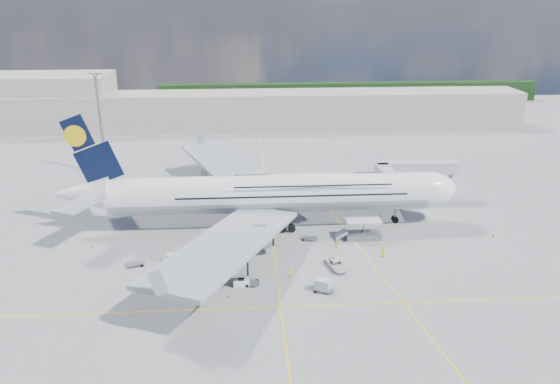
{
  "coord_description": "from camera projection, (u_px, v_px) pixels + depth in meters",
  "views": [
    {
      "loc": [
        -4.75,
        -89.24,
        43.23
      ],
      "look_at": [
        1.73,
        8.0,
        7.77
      ],
      "focal_mm": 35.0,
      "sensor_mm": 36.0,
      "label": 1
    }
  ],
  "objects": [
    {
      "name": "crew_wing",
      "position": [
        223.0,
        277.0,
        86.83
      ],
      "size": [
        0.63,
        1.09,
        1.75
      ],
      "primitive_type": "imported",
      "rotation": [
        0.0,
        0.0,
        1.37
      ],
      "color": "#CBDC17",
      "rests_on": "ground"
    },
    {
      "name": "crew_van",
      "position": [
        383.0,
        252.0,
        94.92
      ],
      "size": [
        1.05,
        1.17,
        2.01
      ],
      "primitive_type": "imported",
      "rotation": [
        0.0,
        0.0,
        2.1
      ],
      "color": "#DEF219",
      "rests_on": "ground"
    },
    {
      "name": "dolly_row_c",
      "position": [
        248.0,
        282.0,
        86.15
      ],
      "size": [
        3.77,
        2.96,
        0.49
      ],
      "rotation": [
        0.0,
        0.0,
        -0.41
      ],
      "color": "gray",
      "rests_on": "ground"
    },
    {
      "name": "jet_bridge",
      "position": [
        405.0,
        173.0,
        117.9
      ],
      "size": [
        18.8,
        12.1,
        8.5
      ],
      "color": "#B7B7BC",
      "rests_on": "ground"
    },
    {
      "name": "dolly_nose_near",
      "position": [
        309.0,
        238.0,
        101.8
      ],
      "size": [
        3.12,
        2.37,
        0.41
      ],
      "rotation": [
        0.0,
        0.0,
        -0.36
      ],
      "color": "gray",
      "rests_on": "ground"
    },
    {
      "name": "airliner",
      "position": [
        272.0,
        193.0,
        105.8
      ],
      "size": [
        77.26,
        79.15,
        23.71
      ],
      "color": "white",
      "rests_on": "ground"
    },
    {
      "name": "baggage_tug",
      "position": [
        241.0,
        282.0,
        85.48
      ],
      "size": [
        2.53,
        1.28,
        1.54
      ],
      "rotation": [
        0.0,
        0.0,
        0.06
      ],
      "color": "white",
      "rests_on": "ground"
    },
    {
      "name": "terminal",
      "position": [
        258.0,
        110.0,
        185.78
      ],
      "size": [
        180.0,
        16.0,
        12.0
      ],
      "primitive_type": "cube",
      "color": "#B2AD9E",
      "rests_on": "ground"
    },
    {
      "name": "ground",
      "position": [
        273.0,
        248.0,
        98.76
      ],
      "size": [
        300.0,
        300.0,
        0.0
      ],
      "primitive_type": "plane",
      "color": "gray",
      "rests_on": "ground"
    },
    {
      "name": "cone_wing_right_inner",
      "position": [
        195.0,
        261.0,
        93.18
      ],
      "size": [
        0.45,
        0.45,
        0.58
      ],
      "color": "#F73B0D",
      "rests_on": "ground"
    },
    {
      "name": "catering_truck_inner",
      "position": [
        200.0,
        195.0,
        119.93
      ],
      "size": [
        6.11,
        3.56,
        3.42
      ],
      "rotation": [
        0.0,
        0.0,
        -0.29
      ],
      "color": "gray",
      "rests_on": "ground"
    },
    {
      "name": "taxi_line_diag",
      "position": [
        341.0,
        224.0,
        109.0
      ],
      "size": [
        14.16,
        99.06,
        0.01
      ],
      "primitive_type": "cube",
      "rotation": [
        0.0,
        0.0,
        0.14
      ],
      "color": "yellow",
      "rests_on": "ground"
    },
    {
      "name": "cone_wing_left_inner",
      "position": [
        238.0,
        188.0,
        128.24
      ],
      "size": [
        0.4,
        0.4,
        0.51
      ],
      "color": "#F73B0D",
      "rests_on": "ground"
    },
    {
      "name": "hangar",
      "position": [
        51.0,
        101.0,
        185.07
      ],
      "size": [
        40.0,
        22.0,
        18.0
      ],
      "primitive_type": "cube",
      "color": "#B2AD9E",
      "rests_on": "ground"
    },
    {
      "name": "cone_wing_right_outer",
      "position": [
        229.0,
        296.0,
        82.42
      ],
      "size": [
        0.4,
        0.4,
        0.51
      ],
      "color": "#F73B0D",
      "rests_on": "ground"
    },
    {
      "name": "cone_wing_left_outer",
      "position": [
        244.0,
        182.0,
        132.71
      ],
      "size": [
        0.38,
        0.38,
        0.48
      ],
      "color": "#F73B0D",
      "rests_on": "ground"
    },
    {
      "name": "service_van",
      "position": [
        336.0,
        265.0,
        91.02
      ],
      "size": [
        3.64,
        5.51,
        1.41
      ],
      "primitive_type": "imported",
      "rotation": [
        0.0,
        0.0,
        0.28
      ],
      "color": "white",
      "rests_on": "ground"
    },
    {
      "name": "taxi_line_cross",
      "position": [
        281.0,
        307.0,
        80.0
      ],
      "size": [
        120.0,
        0.25,
        0.01
      ],
      "primitive_type": "cube",
      "color": "yellow",
      "rests_on": "ground"
    },
    {
      "name": "cone_nose",
      "position": [
        493.0,
        235.0,
        103.15
      ],
      "size": [
        0.5,
        0.5,
        0.64
      ],
      "color": "#F73B0D",
      "rests_on": "ground"
    },
    {
      "name": "dolly_row_b",
      "position": [
        182.0,
        266.0,
        91.33
      ],
      "size": [
        3.41,
        2.28,
        0.46
      ],
      "rotation": [
        0.0,
        0.0,
        0.21
      ],
      "color": "gray",
      "rests_on": "ground"
    },
    {
      "name": "crew_loader",
      "position": [
        336.0,
        246.0,
        97.75
      ],
      "size": [
        0.91,
        0.81,
        1.56
      ],
      "primitive_type": "imported",
      "rotation": [
        0.0,
        0.0,
        -0.33
      ],
      "color": "#C7F119",
      "rests_on": "ground"
    },
    {
      "name": "dolly_back",
      "position": [
        172.0,
        258.0,
        92.86
      ],
      "size": [
        2.98,
        2.01,
        1.73
      ],
      "rotation": [
        0.0,
        0.0,
        0.22
      ],
      "color": "gray",
      "rests_on": "ground"
    },
    {
      "name": "dolly_row_a",
      "position": [
        135.0,
        264.0,
        92.11
      ],
      "size": [
        3.5,
        2.61,
        0.46
      ],
      "rotation": [
        0.0,
        0.0,
        0.34
      ],
      "color": "gray",
      "rests_on": "ground"
    },
    {
      "name": "crew_nose",
      "position": [
        380.0,
        217.0,
        109.98
      ],
      "size": [
        0.71,
        0.59,
        1.66
      ],
      "primitive_type": "imported",
      "rotation": [
        0.0,
        0.0,
        0.38
      ],
      "color": "#C2FB1A",
      "rests_on": "ground"
    },
    {
      "name": "dolly_nose_far",
      "position": [
        323.0,
        285.0,
        83.88
      ],
      "size": [
        3.55,
        2.87,
        1.99
      ],
      "rotation": [
        0.0,
        0.0,
        -0.45
      ],
      "color": "gray",
      "rests_on": "ground"
    },
    {
      "name": "crew_tug",
      "position": [
        292.0,
        273.0,
        88.02
      ],
      "size": [
        1.16,
        0.74,
        1.7
      ],
      "primitive_type": "imported",
      "rotation": [
        0.0,
        0.0,
        -0.1
      ],
      "color": "#DCFD1A",
      "rests_on": "ground"
    },
    {
      "name": "taxi_line_main",
      "position": [
        273.0,
        247.0,
        98.75
      ],
      "size": [
        0.25,
        220.0,
        0.01
      ],
      "primitive_type": "cube",
      "color": "yellow",
      "rests_on": "ground"
    },
    {
      "name": "light_mast",
      "position": [
        101.0,
        124.0,
        133.94
      ],
      "size": [
        3.0,
        0.7,
        25.5
      ],
      "color": "gray",
      "rests_on": "ground"
    },
    {
      "name": "catering_truck_outer",
      "position": [
        212.0,
        175.0,
        133.41
      ],
      "size": [
        6.04,
        2.96,
        3.46
      ],
      "rotation": [
        0.0,
        0.0,
        0.16
      ],
      "color": "gray",
      "rests_on": "ground"
    },
    {
      "name": "cone_tail",
      "position": [
        92.0,
        246.0,
        98.72
      ],
      "size": [
        0.46,
        0.46,
        0.58
      ],
      "color": "#F73B0D",
      "rests_on": "ground"
    },
    {
      "name": "cargo_loader",
      "position": [
        362.0,
        232.0,
        102.09
      ],
      "size": [
        8.53,
        3.2,
        3.67
      ],
      "color": "silver",
      "rests_on": "ground"
    },
    {
      "name": "tree_line",
      "position": [
        349.0,
        92.0,
        231.16
      ],
      "size": [
        160.0,
        6.0,
        8.0
      ],
      "primitive_type": "cube",
      "color": "#193814",
      "rests_on": "ground"
    }
  ]
}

